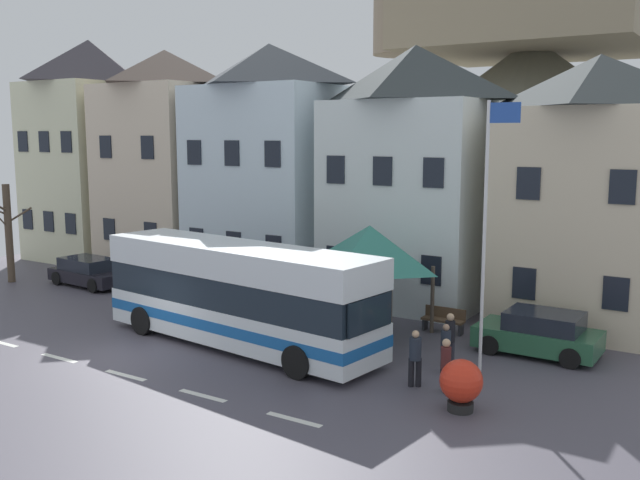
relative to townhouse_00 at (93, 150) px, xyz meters
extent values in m
cube|color=#4D4A55|center=(15.58, -12.17, -6.11)|extent=(40.00, 60.00, 0.06)
cube|color=silver|center=(11.08, -13.43, -6.08)|extent=(1.60, 0.20, 0.01)
cube|color=silver|center=(14.08, -13.43, -6.08)|extent=(1.60, 0.20, 0.01)
cube|color=silver|center=(17.08, -13.43, -6.08)|extent=(1.60, 0.20, 0.01)
cube|color=silver|center=(20.08, -13.43, -6.08)|extent=(1.60, 0.20, 0.01)
cube|color=silver|center=(23.08, -13.43, -6.08)|extent=(1.60, 0.20, 0.01)
cube|color=beige|center=(0.00, 0.00, -1.19)|extent=(5.42, 6.34, 9.78)
pyramid|color=#413D44|center=(0.00, 0.00, 4.89)|extent=(5.42, 6.34, 2.39)
cube|color=black|center=(-1.81, -3.20, -3.74)|extent=(0.80, 0.06, 1.10)
cube|color=black|center=(0.00, -3.20, -3.74)|extent=(0.80, 0.06, 1.10)
cube|color=black|center=(1.81, -3.20, -3.74)|extent=(0.80, 0.06, 1.10)
cube|color=black|center=(-1.81, -3.20, 0.51)|extent=(0.80, 0.06, 1.10)
cube|color=black|center=(0.00, -3.20, 0.51)|extent=(0.80, 0.06, 1.10)
cube|color=black|center=(1.81, -3.20, 0.51)|extent=(0.80, 0.06, 1.10)
cube|color=beige|center=(6.21, -0.42, -1.36)|extent=(5.79, 5.50, 9.45)
pyramid|color=#50423A|center=(6.21, -0.42, 4.24)|extent=(5.79, 5.50, 1.75)
cube|color=black|center=(4.77, -3.20, -3.82)|extent=(0.80, 0.06, 1.10)
cube|color=black|center=(7.66, -3.20, -3.82)|extent=(0.80, 0.06, 1.10)
cube|color=black|center=(4.77, -3.20, 0.28)|extent=(0.80, 0.06, 1.10)
cube|color=black|center=(7.66, -3.20, 0.28)|extent=(0.80, 0.06, 1.10)
cube|color=silver|center=(12.79, -0.43, -1.50)|extent=(6.55, 5.48, 9.16)
pyramid|color=#30353B|center=(12.79, -0.43, 4.04)|extent=(6.55, 5.48, 1.91)
cube|color=black|center=(10.61, -3.20, -3.89)|extent=(0.80, 0.06, 1.10)
cube|color=black|center=(12.79, -3.20, -3.89)|extent=(0.80, 0.06, 1.10)
cube|color=black|center=(14.97, -3.20, -3.89)|extent=(0.80, 0.06, 1.10)
cube|color=black|center=(10.61, -3.20, 0.09)|extent=(0.80, 0.06, 1.10)
cube|color=black|center=(12.79, -3.20, 0.09)|extent=(0.80, 0.06, 1.10)
cube|color=black|center=(14.97, -3.20, 0.09)|extent=(0.80, 0.06, 1.10)
cube|color=silver|center=(20.13, -0.44, -1.92)|extent=(6.24, 5.45, 8.31)
pyramid|color=#353B3D|center=(20.13, -0.44, 3.35)|extent=(6.24, 5.45, 2.23)
cube|color=black|center=(18.05, -3.20, -4.09)|extent=(0.80, 0.06, 1.10)
cube|color=black|center=(20.13, -3.20, -4.09)|extent=(0.80, 0.06, 1.10)
cube|color=black|center=(22.21, -3.20, -4.09)|extent=(0.80, 0.06, 1.10)
cube|color=black|center=(18.05, -3.20, -0.48)|extent=(0.80, 0.06, 1.10)
cube|color=black|center=(20.13, -3.20, -0.48)|extent=(0.80, 0.06, 1.10)
cube|color=black|center=(22.21, -3.20, -0.48)|extent=(0.80, 0.06, 1.10)
cube|color=beige|center=(27.17, -0.10, -2.12)|extent=(5.94, 6.13, 7.93)
pyramid|color=#303637|center=(27.17, -0.10, 2.78)|extent=(5.94, 6.13, 1.87)
cube|color=black|center=(25.68, -3.20, -4.19)|extent=(0.80, 0.06, 1.10)
cube|color=black|center=(28.65, -3.20, -4.19)|extent=(0.80, 0.06, 1.10)
cube|color=black|center=(25.68, -3.20, -0.74)|extent=(0.80, 0.06, 1.10)
cube|color=black|center=(28.65, -3.20, -0.74)|extent=(0.80, 0.06, 1.10)
cone|color=#676555|center=(18.47, 21.46, 0.61)|extent=(36.26, 36.26, 13.38)
cube|color=gray|center=(18.47, 21.46, 9.22)|extent=(14.81, 14.81, 5.97)
cube|color=white|center=(18.04, -9.36, -5.23)|extent=(10.82, 3.66, 1.20)
cube|color=#1959A5|center=(18.04, -9.36, -5.17)|extent=(10.84, 3.69, 0.36)
cube|color=#19232D|center=(18.04, -9.36, -4.13)|extent=(10.71, 3.61, 1.01)
cube|color=white|center=(18.04, -9.36, -3.15)|extent=(10.82, 3.66, 0.95)
cube|color=#19232D|center=(23.32, -9.97, -4.13)|extent=(0.30, 2.06, 0.97)
cylinder|color=black|center=(21.75, -8.61, -5.58)|extent=(1.03, 0.39, 1.00)
cylinder|color=black|center=(21.48, -10.95, -5.58)|extent=(1.03, 0.39, 1.00)
cylinder|color=black|center=(14.59, -7.77, -5.58)|extent=(1.03, 0.39, 1.00)
cylinder|color=black|center=(14.32, -10.11, -5.58)|extent=(1.03, 0.39, 1.00)
cylinder|color=#473D33|center=(19.52, -4.42, -4.88)|extent=(0.14, 0.14, 2.40)
cylinder|color=#473D33|center=(22.82, -4.42, -4.88)|extent=(0.14, 0.14, 2.40)
cylinder|color=#473D33|center=(19.52, -7.72, -4.88)|extent=(0.14, 0.14, 2.40)
cylinder|color=#473D33|center=(22.82, -7.72, -4.88)|extent=(0.14, 0.14, 2.40)
pyramid|color=#2D776A|center=(21.17, -6.07, -2.92)|extent=(3.60, 3.60, 1.52)
cube|color=black|center=(6.24, -5.68, -5.62)|extent=(4.27, 2.08, 0.56)
cube|color=#1E232D|center=(6.03, -5.67, -5.07)|extent=(2.60, 1.75, 0.55)
cylinder|color=black|center=(7.67, -4.92, -5.76)|extent=(0.65, 0.24, 0.64)
cylinder|color=black|center=(7.55, -6.63, -5.76)|extent=(0.65, 0.24, 0.64)
cylinder|color=black|center=(4.93, -4.73, -5.76)|extent=(0.65, 0.24, 0.64)
cylinder|color=black|center=(4.81, -6.44, -5.76)|extent=(0.65, 0.24, 0.64)
cube|color=#285B3C|center=(26.67, -4.89, -5.57)|extent=(3.82, 1.93, 0.66)
cube|color=#1E232D|center=(26.86, -4.89, -4.96)|extent=(2.30, 1.69, 0.56)
cylinder|color=black|center=(25.41, -5.79, -5.76)|extent=(0.64, 0.20, 0.64)
cylinder|color=black|center=(25.42, -3.97, -5.76)|extent=(0.64, 0.20, 0.64)
cylinder|color=black|center=(27.92, -5.81, -5.76)|extent=(0.64, 0.20, 0.64)
cylinder|color=black|center=(27.94, -3.99, -5.76)|extent=(0.64, 0.20, 0.64)
cube|color=black|center=(12.10, -5.31, -5.56)|extent=(4.09, 2.26, 0.69)
cube|color=#1E232D|center=(12.29, -5.29, -4.94)|extent=(2.52, 1.85, 0.54)
cylinder|color=black|center=(10.93, -6.32, -5.76)|extent=(0.66, 0.28, 0.64)
cylinder|color=black|center=(10.71, -4.64, -5.76)|extent=(0.66, 0.28, 0.64)
cylinder|color=black|center=(13.48, -5.98, -5.76)|extent=(0.66, 0.28, 0.64)
cylinder|color=black|center=(13.26, -4.31, -5.76)|extent=(0.66, 0.28, 0.64)
cylinder|color=#2D2D38|center=(24.66, -7.50, -5.69)|extent=(0.14, 0.14, 0.78)
cylinder|color=#2D2D38|center=(24.77, -7.34, -5.69)|extent=(0.14, 0.14, 0.78)
cylinder|color=black|center=(24.71, -7.42, -5.03)|extent=(0.30, 0.30, 0.66)
sphere|color=tan|center=(24.71, -7.42, -4.58)|extent=(0.23, 0.23, 0.23)
cylinder|color=black|center=(24.95, -8.15, -5.72)|extent=(0.13, 0.13, 0.72)
cylinder|color=black|center=(24.87, -8.31, -5.72)|extent=(0.13, 0.13, 0.72)
cylinder|color=#232B38|center=(24.91, -8.23, -5.10)|extent=(0.30, 0.30, 0.63)
sphere|color=#9E7A60|center=(24.91, -8.23, -4.68)|extent=(0.20, 0.20, 0.20)
cylinder|color=black|center=(24.70, -9.65, -5.67)|extent=(0.16, 0.16, 0.83)
cylinder|color=black|center=(24.53, -9.75, -5.67)|extent=(0.16, 0.16, 0.83)
cylinder|color=#232B38|center=(24.62, -9.70, -4.99)|extent=(0.33, 0.33, 0.64)
sphere|color=tan|center=(24.62, -9.70, -4.57)|extent=(0.21, 0.21, 0.21)
cylinder|color=#38332D|center=(25.55, -9.72, -5.73)|extent=(0.15, 0.15, 0.71)
cylinder|color=#38332D|center=(25.45, -9.57, -5.73)|extent=(0.15, 0.15, 0.71)
cylinder|color=#512323|center=(25.50, -9.64, -5.11)|extent=(0.28, 0.28, 0.61)
sphere|color=tan|center=(25.50, -9.64, -4.69)|extent=(0.23, 0.23, 0.23)
cube|color=brown|center=(23.15, -4.20, -5.63)|extent=(1.53, 0.45, 0.08)
cube|color=brown|center=(23.15, -3.97, -5.41)|extent=(1.53, 0.06, 0.40)
cube|color=#2D2D33|center=(22.46, -4.20, -5.86)|extent=(0.08, 0.36, 0.45)
cube|color=#2D2D33|center=(23.83, -4.20, -5.86)|extent=(0.08, 0.36, 0.45)
cylinder|color=silver|center=(25.79, -7.72, -2.12)|extent=(0.10, 0.10, 7.93)
cube|color=#264CA5|center=(26.24, -7.72, 1.50)|extent=(0.90, 0.03, 0.56)
cylinder|color=black|center=(26.35, -10.69, -5.96)|extent=(0.66, 0.66, 0.25)
sphere|color=red|center=(26.35, -10.69, -5.28)|extent=(1.10, 1.10, 1.10)
cylinder|color=brown|center=(2.37, -7.16, -3.75)|extent=(0.34, 0.34, 4.67)
cylinder|color=brown|center=(1.82, -6.87, -3.11)|extent=(1.17, 0.66, 0.74)
cylinder|color=brown|center=(2.41, -7.48, -3.12)|extent=(0.16, 0.71, 0.80)
cylinder|color=brown|center=(2.48, -7.49, -2.51)|extent=(0.33, 0.74, 0.47)
cylinder|color=brown|center=(2.51, -6.61, -2.91)|extent=(0.39, 1.15, 0.69)
camera|label=1|loc=(32.55, -27.09, 0.93)|focal=39.63mm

